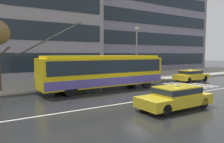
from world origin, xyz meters
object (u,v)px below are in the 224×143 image
Objects in this scene: trolleybus at (105,71)px; taxi_ahead_of_bus at (191,75)px; street_lamp at (137,49)px; pedestrian_approaching_curb at (124,66)px; bus_shelter at (75,65)px; pedestrian_walking_past at (84,68)px; taxi_oncoming_near at (175,96)px; pedestrian_at_shelter at (104,66)px.

trolleybus is 2.84× the size of taxi_ahead_of_bus.
trolleybus is 2.15× the size of street_lamp.
bus_shelter is at bearing 179.29° from pedestrian_approaching_curb.
bus_shelter reaches higher than pedestrian_walking_past.
bus_shelter is 7.20m from street_lamp.
bus_shelter is (-1.54, 11.17, 1.35)m from taxi_oncoming_near.
trolleybus is 6.62m from street_lamp.
taxi_ahead_of_bus is at bearing 33.93° from taxi_oncoming_near.
taxi_oncoming_near is 10.81m from pedestrian_walking_past.
taxi_ahead_of_bus is 1.13× the size of bus_shelter.
trolleybus is 6.36× the size of pedestrian_approaching_curb.
trolleybus reaches higher than bus_shelter.
pedestrian_approaching_curb is 5.11m from pedestrian_walking_past.
pedestrian_at_shelter is 0.97× the size of pedestrian_walking_past.
pedestrian_at_shelter is at bearing 150.70° from taxi_ahead_of_bus.
taxi_oncoming_near is at bearing -100.45° from pedestrian_at_shelter.
trolleybus reaches higher than taxi_oncoming_near.
bus_shelter is 3.91m from pedestrian_at_shelter.
taxi_ahead_of_bus is 6.90m from street_lamp.
taxi_ahead_of_bus is 2.27× the size of pedestrian_at_shelter.
street_lamp is at bearing -31.60° from pedestrian_approaching_curb.
trolleybus is at bearing -118.92° from pedestrian_at_shelter.
trolleybus is 3.22× the size of bus_shelter.
pedestrian_approaching_curb is at bearing 4.14° from pedestrian_walking_past.
bus_shelter reaches higher than taxi_ahead_of_bus.
pedestrian_walking_past reaches higher than taxi_oncoming_near.
pedestrian_approaching_curb is at bearing 37.45° from trolleybus.
trolleybus is 3.79m from bus_shelter.
trolleybus reaches higher than pedestrian_walking_past.
pedestrian_walking_past is (-0.58, 3.09, 0.14)m from trolleybus.
bus_shelter is at bearing 110.30° from trolleybus.
taxi_ahead_of_bus is 2.20× the size of pedestrian_walking_past.
taxi_ahead_of_bus is 0.76× the size of street_lamp.
pedestrian_walking_past is at bearing -155.63° from pedestrian_at_shelter.
street_lamp reaches higher than pedestrian_approaching_curb.
trolleybus reaches higher than pedestrian_approaching_curb.
pedestrian_approaching_curb is (-6.56, 3.81, 1.04)m from taxi_ahead_of_bus.
bus_shelter is 1.98× the size of pedestrian_approaching_curb.
street_lamp reaches higher than pedestrian_at_shelter.
pedestrian_walking_past is at bearing -31.44° from bus_shelter.
street_lamp reaches higher than pedestrian_walking_past.
street_lamp reaches higher than taxi_oncoming_near.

